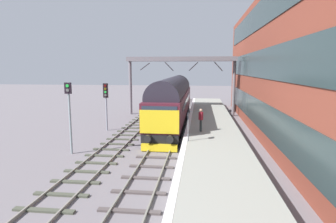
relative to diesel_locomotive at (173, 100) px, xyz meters
The scene contains 11 objects.
ground_plane 6.68m from the diesel_locomotive, 90.01° to the right, with size 140.00×140.00×0.00m, color slate.
track_main 6.66m from the diesel_locomotive, 90.01° to the right, with size 2.50×60.00×0.15m.
track_adjacent_west 7.45m from the diesel_locomotive, 118.19° to the right, with size 2.50×60.00×0.15m.
station_platform 7.44m from the diesel_locomotive, 59.90° to the right, with size 4.00×44.00×1.01m.
station_building 10.70m from the diesel_locomotive, 19.23° to the right, with size 4.99×36.66×11.36m.
diesel_locomotive is the anchor object (origin of this frame).
signal_post_near 11.56m from the diesel_locomotive, 119.16° to the right, with size 0.44×0.22×4.65m.
signal_post_mid 6.42m from the diesel_locomotive, 151.45° to the right, with size 0.44×0.22×4.23m.
platform_number_sign 9.94m from the diesel_locomotive, 78.71° to the right, with size 0.10×0.44×1.78m.
waiting_passenger 7.40m from the diesel_locomotive, 68.24° to the right, with size 0.41×0.50×1.64m.
overhead_footbridge 7.18m from the diesel_locomotive, 86.40° to the left, with size 12.62×2.00×6.84m.
Camera 1 is at (2.68, -20.77, 5.54)m, focal length 30.04 mm.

